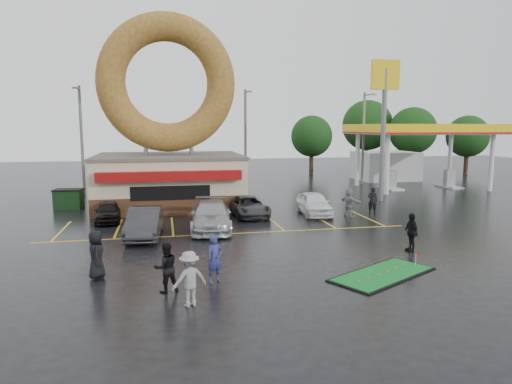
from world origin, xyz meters
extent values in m
plane|color=black|center=(0.00, 0.00, 0.00)|extent=(120.00, 120.00, 0.00)
cube|color=#472B19|center=(-3.00, 13.00, 0.60)|extent=(10.00, 8.00, 1.20)
cube|color=beige|center=(-3.00, 13.00, 2.35)|extent=(10.00, 8.00, 2.30)
cube|color=#59544C|center=(-3.00, 13.00, 3.60)|extent=(10.20, 8.20, 0.20)
cube|color=maroon|center=(-3.00, 8.70, 2.60)|extent=(9.00, 0.60, 0.60)
cylinder|color=slate|center=(-4.60, 13.00, 4.30)|extent=(0.30, 0.30, 1.20)
cylinder|color=slate|center=(-1.40, 13.00, 4.30)|extent=(0.30, 0.30, 1.20)
torus|color=brown|center=(-3.00, 13.00, 8.70)|extent=(9.60, 2.00, 9.60)
cylinder|color=silver|center=(15.00, 15.00, 2.50)|extent=(0.40, 0.40, 5.00)
cylinder|color=silver|center=(25.00, 15.00, 2.50)|extent=(0.40, 0.40, 5.00)
cylinder|color=silver|center=(15.00, 21.00, 2.50)|extent=(0.40, 0.40, 5.00)
cylinder|color=silver|center=(25.00, 21.00, 2.50)|extent=(0.40, 0.40, 5.00)
cube|color=silver|center=(20.00, 18.00, 5.25)|extent=(12.00, 8.00, 0.50)
cube|color=yellow|center=(20.00, 18.00, 5.55)|extent=(12.30, 8.30, 0.70)
cube|color=#99999E|center=(17.00, 18.00, 0.90)|extent=(0.90, 0.60, 1.60)
cube|color=#99999E|center=(23.00, 18.00, 0.90)|extent=(0.90, 0.60, 1.60)
cube|color=silver|center=(20.00, 25.00, 1.50)|extent=(6.00, 5.00, 3.00)
cylinder|color=slate|center=(13.00, 12.00, 5.00)|extent=(0.36, 0.36, 10.00)
cube|color=yellow|center=(13.00, 12.00, 9.50)|extent=(2.20, 0.30, 2.20)
cylinder|color=slate|center=(-10.00, 20.00, 4.50)|extent=(0.24, 0.24, 9.00)
cylinder|color=slate|center=(-10.00, 19.00, 8.70)|extent=(0.12, 2.00, 0.12)
cube|color=slate|center=(-10.00, 18.00, 8.65)|extent=(0.40, 0.18, 0.12)
cylinder|color=slate|center=(4.00, 21.00, 4.50)|extent=(0.24, 0.24, 9.00)
cylinder|color=slate|center=(4.00, 20.00, 8.70)|extent=(0.12, 2.00, 0.12)
cube|color=slate|center=(4.00, 19.00, 8.65)|extent=(0.40, 0.18, 0.12)
cylinder|color=slate|center=(16.00, 22.00, 4.50)|extent=(0.24, 0.24, 9.00)
cylinder|color=slate|center=(16.00, 21.00, 8.70)|extent=(0.12, 2.00, 0.12)
cube|color=slate|center=(16.00, 20.00, 8.65)|extent=(0.40, 0.18, 0.12)
cylinder|color=#332114|center=(26.00, 30.00, 1.44)|extent=(0.50, 0.50, 2.88)
sphere|color=#123311|center=(26.00, 30.00, 5.20)|extent=(5.60, 5.60, 5.60)
cylinder|color=#332114|center=(32.00, 28.00, 1.26)|extent=(0.50, 0.50, 2.52)
sphere|color=#123311|center=(32.00, 28.00, 4.55)|extent=(4.90, 4.90, 4.90)
cylinder|color=#332114|center=(22.00, 34.00, 1.62)|extent=(0.50, 0.50, 3.24)
sphere|color=#123311|center=(22.00, 34.00, 5.85)|extent=(6.30, 6.30, 6.30)
cylinder|color=#332114|center=(14.00, 32.00, 1.26)|extent=(0.50, 0.50, 2.52)
sphere|color=#123311|center=(14.00, 32.00, 4.55)|extent=(4.90, 4.90, 4.90)
imported|color=black|center=(-6.77, 8.00, 0.61)|extent=(1.67, 3.68, 1.22)
imported|color=#2B2B2D|center=(-4.44, 3.50, 0.76)|extent=(1.95, 4.73, 1.53)
imported|color=#A6A6AB|center=(-0.90, 4.61, 0.78)|extent=(2.70, 5.54, 1.55)
imported|color=#313234|center=(1.84, 8.00, 0.63)|extent=(2.36, 4.64, 1.25)
imported|color=white|center=(6.10, 7.60, 0.74)|extent=(2.08, 4.44, 1.47)
imported|color=navy|center=(-1.66, -4.09, 0.88)|extent=(0.76, 0.67, 1.76)
imported|color=black|center=(-3.42, -4.75, 0.87)|extent=(0.99, 0.86, 1.75)
imported|color=gray|center=(-2.70, -6.16, 0.90)|extent=(1.31, 1.01, 1.79)
imported|color=black|center=(-5.96, -2.85, 0.93)|extent=(0.72, 0.99, 1.86)
imported|color=black|center=(7.62, -1.66, 0.89)|extent=(0.48, 1.06, 1.77)
imported|color=gray|center=(8.13, 6.69, 0.91)|extent=(1.19, 1.76, 1.82)
imported|color=black|center=(9.96, 7.16, 0.88)|extent=(0.73, 0.59, 1.75)
cube|color=#183E1A|center=(-9.93, 13.08, 0.65)|extent=(1.93, 1.40, 1.30)
cube|color=black|center=(4.77, -4.58, 0.03)|extent=(4.88, 3.90, 0.05)
cube|color=#127027|center=(4.77, -4.58, 0.06)|extent=(4.60, 3.62, 0.03)
cylinder|color=silver|center=(6.52, -3.95, 0.31)|extent=(0.02, 0.02, 0.51)
cube|color=red|center=(6.59, -3.95, 0.51)|extent=(0.14, 0.01, 0.10)
camera|label=1|loc=(-3.41, -20.19, 5.67)|focal=32.00mm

